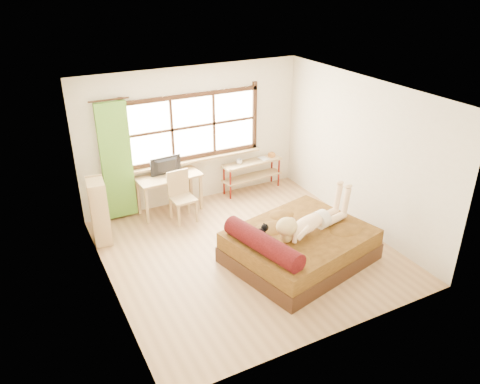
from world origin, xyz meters
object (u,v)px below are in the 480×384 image
chair (181,193)px  pipe_shelf (253,169)px  bed (298,246)px  woman (312,213)px  bookshelf (99,211)px  kitten (258,233)px  desk (169,181)px

chair → pipe_shelf: 1.85m
chair → bed: bearing=-66.7°
woman → bookshelf: size_ratio=1.31×
kitten → pipe_shelf: bearing=49.8°
desk → kitten: bearing=-81.0°
woman → bed: bearing=156.2°
chair → bookshelf: (-1.52, -0.12, 0.05)m
woman → chair: size_ratio=1.57×
woman → bookshelf: woman is taller
desk → chair: bearing=-79.5°
chair → pipe_shelf: (1.79, 0.48, -0.05)m
pipe_shelf → chair: bearing=-168.8°
kitten → bookshelf: size_ratio=0.28×
desk → chair: (0.09, -0.36, -0.13)m
pipe_shelf → bookshelf: (-3.31, -0.60, 0.10)m
bed → bookshelf: bearing=128.7°
bed → pipe_shelf: bearing=63.3°
desk → bookshelf: bearing=-165.2°
desk → bookshelf: 1.51m
bed → woman: size_ratio=1.65×
bed → chair: chair is taller
bed → kitten: 0.77m
desk → pipe_shelf: desk is taller
desk → pipe_shelf: (1.88, 0.12, -0.17)m
kitten → chair: size_ratio=0.34×
bookshelf → desk: bearing=24.4°
kitten → bookshelf: bookshelf is taller
bed → bookshelf: size_ratio=2.16×
chair → pipe_shelf: size_ratio=0.71×
chair → pipe_shelf: chair is taller
pipe_shelf → bed: bearing=-107.5°
bed → bookshelf: (-2.66, 2.09, 0.29)m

